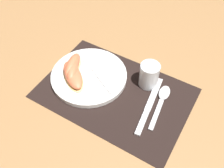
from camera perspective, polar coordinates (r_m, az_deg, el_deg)
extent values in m
plane|color=#A37547|center=(0.83, 0.59, -2.01)|extent=(3.00, 3.00, 0.00)
cube|color=black|center=(0.83, 0.59, -1.93)|extent=(0.47, 0.31, 0.00)
cylinder|color=white|center=(0.87, -5.02, 1.76)|extent=(0.25, 0.25, 0.02)
cylinder|color=silver|center=(0.83, 8.08, 1.94)|extent=(0.06, 0.06, 0.08)
cylinder|color=#F9AD19|center=(0.85, 7.90, 0.81)|extent=(0.05, 0.05, 0.03)
cube|color=silver|center=(0.77, 6.61, -8.27)|extent=(0.03, 0.09, 0.01)
cube|color=silver|center=(0.83, 9.11, -2.16)|extent=(0.04, 0.14, 0.01)
cube|color=silver|center=(0.79, 9.61, -6.54)|extent=(0.03, 0.11, 0.01)
ellipsoid|color=silver|center=(0.84, 11.34, -1.85)|extent=(0.04, 0.06, 0.01)
cube|color=silver|center=(0.84, -2.08, 0.77)|extent=(0.11, 0.07, 0.00)
cube|color=silver|center=(0.90, -5.17, 4.80)|extent=(0.08, 0.06, 0.00)
ellipsoid|color=#F4DB84|center=(0.87, -8.60, 3.06)|extent=(0.07, 0.12, 0.01)
ellipsoid|color=#F2754C|center=(0.86, -8.74, 3.88)|extent=(0.06, 0.11, 0.05)
ellipsoid|color=#F4DB84|center=(0.86, -8.51, 2.21)|extent=(0.08, 0.10, 0.01)
ellipsoid|color=#F2754C|center=(0.85, -8.63, 2.95)|extent=(0.08, 0.10, 0.04)
ellipsoid|color=#F4DB84|center=(0.85, -8.42, 1.42)|extent=(0.14, 0.12, 0.01)
ellipsoid|color=#F2754C|center=(0.84, -8.51, 2.00)|extent=(0.13, 0.12, 0.03)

